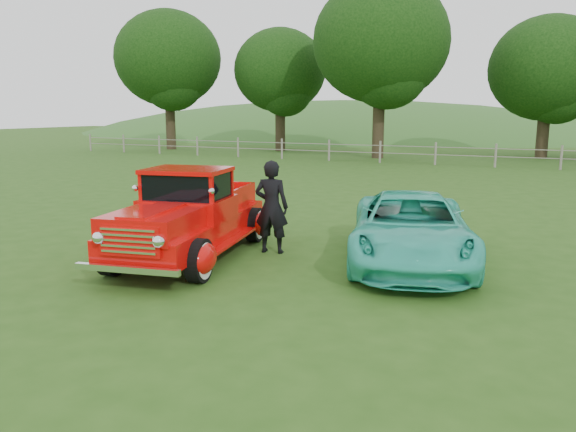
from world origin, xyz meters
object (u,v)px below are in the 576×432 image
at_px(tree_near_west, 381,42).
at_px(tree_near_east, 548,69).
at_px(teal_sedan, 411,229).
at_px(man, 272,207).
at_px(tree_far_west, 168,59).
at_px(red_pickup, 190,218).
at_px(tree_mid_west, 280,71).

bearing_deg(tree_near_west, tree_near_east, 23.96).
distance_m(teal_sedan, man, 2.80).
height_order(tree_far_west, tree_near_west, tree_near_west).
bearing_deg(red_pickup, tree_near_east, 67.65).
height_order(teal_sedan, man, man).
height_order(tree_mid_west, teal_sedan, tree_mid_west).
bearing_deg(tree_far_west, tree_near_east, 6.84).
height_order(tree_far_west, tree_near_east, tree_far_west).
xyz_separation_m(tree_near_west, red_pickup, (3.15, -24.20, -6.00)).
distance_m(tree_far_west, man, 32.16).
relative_size(tree_mid_west, tree_near_west, 0.81).
height_order(tree_near_west, teal_sedan, tree_near_west).
relative_size(tree_near_east, red_pickup, 1.60).
distance_m(tree_near_west, red_pickup, 25.13).
relative_size(tree_far_west, red_pickup, 1.90).
height_order(red_pickup, man, man).
relative_size(tree_mid_west, man, 4.46).
height_order(tree_far_west, man, tree_far_west).
bearing_deg(tree_mid_west, man, -64.59).
xyz_separation_m(tree_near_east, teal_sedan, (-1.80, -26.79, -4.59)).
bearing_deg(red_pickup, man, 26.92).
relative_size(tree_near_west, man, 5.49).
bearing_deg(tree_mid_west, tree_near_east, 3.37).
bearing_deg(teal_sedan, tree_near_west, 92.31).
bearing_deg(tree_mid_west, teal_sedan, -59.48).
distance_m(tree_mid_west, tree_near_west, 8.63).
relative_size(tree_far_west, man, 5.23).
bearing_deg(red_pickup, tree_near_west, 86.78).
bearing_deg(man, tree_near_east, -110.24).
distance_m(tree_mid_west, red_pickup, 29.78).
relative_size(tree_far_west, tree_near_east, 1.19).
bearing_deg(tree_far_west, man, -49.80).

